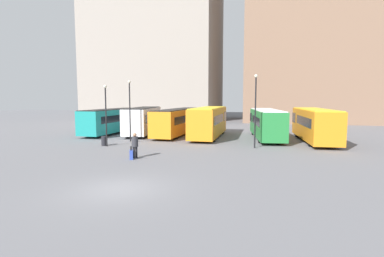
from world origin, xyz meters
name	(u,v)px	position (x,y,z in m)	size (l,w,h in m)	color
ground_plane	(119,189)	(0.00, 0.00, 0.00)	(160.00, 160.00, 0.00)	slate
building_block_left	(156,31)	(-15.58, 47.05, 18.02)	(25.33, 17.85, 36.04)	gray
building_block_right	(310,27)	(14.17, 47.05, 17.11)	(22.51, 16.29, 34.22)	#7F604C
bus_0	(112,120)	(-11.33, 20.24, 1.61)	(2.64, 10.76, 2.96)	#19847F
bus_1	(143,120)	(-7.37, 20.32, 1.71)	(3.93, 9.69, 3.16)	silver
bus_2	(179,120)	(-3.30, 21.28, 1.64)	(2.68, 12.54, 3.00)	orange
bus_3	(209,121)	(0.64, 19.59, 1.76)	(2.65, 10.41, 3.25)	orange
bus_4	(266,123)	(6.72, 19.83, 1.67)	(3.84, 10.71, 3.06)	#237A38
bus_5	(314,124)	(11.32, 18.92, 1.74)	(3.28, 11.03, 3.20)	orange
traveler	(135,143)	(-2.37, 6.99, 1.06)	(0.61, 0.61, 1.79)	black
suitcase	(131,155)	(-2.42, 6.48, 0.33)	(0.38, 0.49, 0.95)	#334CB2
lamp_post_0	(255,105)	(5.76, 13.38, 3.63)	(0.28, 0.28, 6.23)	black
lamp_post_1	(106,110)	(-6.99, 11.21, 3.20)	(0.28, 0.28, 5.40)	black
lamp_post_2	(130,106)	(-6.28, 14.51, 3.49)	(0.28, 0.28, 5.96)	black
trash_bin	(104,141)	(-7.39, 11.49, 0.42)	(0.52, 0.52, 0.85)	black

